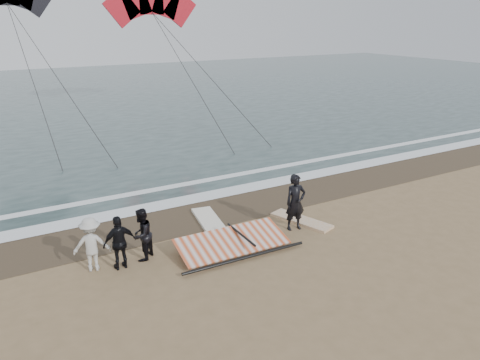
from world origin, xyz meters
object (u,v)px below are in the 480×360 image
object	(u,v)px
board_white	(301,220)
board_cream	(211,223)
man_main	(295,202)
sail_rig	(228,243)

from	to	relation	value
board_white	board_cream	world-z (taller)	board_cream
man_main	sail_rig	size ratio (longest dim) A/B	0.48
man_main	board_white	bearing A→B (deg)	40.82
man_main	board_cream	world-z (taller)	man_main
man_main	board_cream	bearing A→B (deg)	152.22
board_cream	sail_rig	bearing A→B (deg)	-89.56
sail_rig	board_white	bearing A→B (deg)	8.89
man_main	sail_rig	bearing A→B (deg)	-167.63
board_cream	man_main	bearing A→B (deg)	-26.63
board_white	board_cream	xyz separation A→B (m)	(-2.83, 1.36, 0.01)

